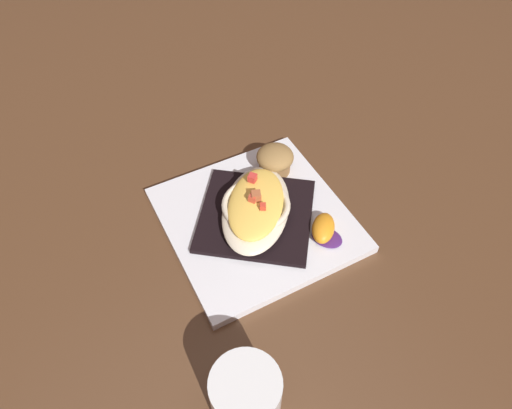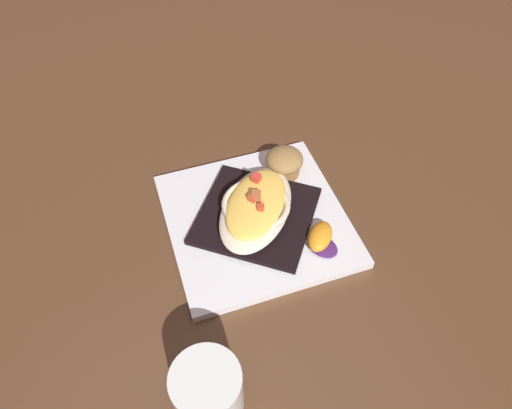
# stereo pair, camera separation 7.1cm
# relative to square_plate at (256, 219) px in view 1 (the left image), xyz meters

# --- Properties ---
(ground_plane) EXTENTS (2.60, 2.60, 0.00)m
(ground_plane) POSITION_rel_square_plate_xyz_m (0.00, 0.00, -0.01)
(ground_plane) COLOR #543621
(square_plate) EXTENTS (0.28, 0.28, 0.01)m
(square_plate) POSITION_rel_square_plate_xyz_m (0.00, 0.00, 0.00)
(square_plate) COLOR white
(square_plate) RESTS_ON ground_plane
(folded_napkin) EXTENTS (0.24, 0.24, 0.01)m
(folded_napkin) POSITION_rel_square_plate_xyz_m (0.00, 0.00, 0.01)
(folded_napkin) COLOR black
(folded_napkin) RESTS_ON square_plate
(gratin_dish) EXTENTS (0.19, 0.20, 0.05)m
(gratin_dish) POSITION_rel_square_plate_xyz_m (-0.00, -0.00, 0.03)
(gratin_dish) COLOR beige
(gratin_dish) RESTS_ON folded_napkin
(muffin) EXTENTS (0.06, 0.06, 0.05)m
(muffin) POSITION_rel_square_plate_xyz_m (-0.08, -0.07, 0.03)
(muffin) COLOR olive
(muffin) RESTS_ON square_plate
(orange_garnish) EXTENTS (0.06, 0.07, 0.03)m
(orange_garnish) POSITION_rel_square_plate_xyz_m (-0.07, 0.08, 0.02)
(orange_garnish) COLOR #462064
(orange_garnish) RESTS_ON square_plate
(coffee_mug) EXTENTS (0.08, 0.11, 0.08)m
(coffee_mug) POSITION_rel_square_plate_xyz_m (0.15, 0.24, 0.03)
(coffee_mug) COLOR white
(coffee_mug) RESTS_ON ground_plane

